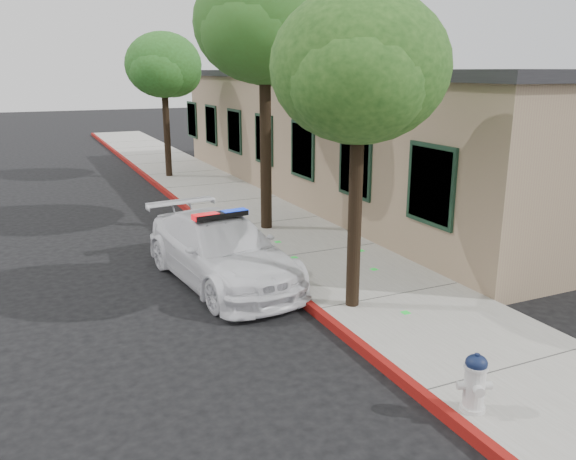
# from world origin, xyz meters

# --- Properties ---
(ground) EXTENTS (120.00, 120.00, 0.00)m
(ground) POSITION_xyz_m (0.00, 0.00, 0.00)
(ground) COLOR black
(ground) RESTS_ON ground
(sidewalk) EXTENTS (3.20, 60.00, 0.15)m
(sidewalk) POSITION_xyz_m (1.60, 3.00, 0.07)
(sidewalk) COLOR gray
(sidewalk) RESTS_ON ground
(red_curb) EXTENTS (0.14, 60.00, 0.16)m
(red_curb) POSITION_xyz_m (0.06, 3.00, 0.08)
(red_curb) COLOR maroon
(red_curb) RESTS_ON ground
(clapboard_building) EXTENTS (7.30, 20.89, 4.24)m
(clapboard_building) POSITION_xyz_m (6.69, 9.00, 2.13)
(clapboard_building) COLOR #968362
(clapboard_building) RESTS_ON ground
(police_car) EXTENTS (2.44, 4.87, 1.48)m
(police_car) POSITION_xyz_m (-0.90, 2.42, 0.68)
(police_car) COLOR white
(police_car) RESTS_ON ground
(fire_hydrant) EXTENTS (0.43, 0.38, 0.76)m
(fire_hydrant) POSITION_xyz_m (0.35, -3.61, 0.53)
(fire_hydrant) COLOR silver
(fire_hydrant) RESTS_ON sidewalk
(street_tree_near) EXTENTS (2.93, 3.04, 5.37)m
(street_tree_near) POSITION_xyz_m (0.73, -0.08, 4.16)
(street_tree_near) COLOR black
(street_tree_near) RESTS_ON sidewalk
(street_tree_mid) EXTENTS (3.51, 3.63, 6.69)m
(street_tree_mid) POSITION_xyz_m (1.37, 5.54, 5.19)
(street_tree_mid) COLOR black
(street_tree_mid) RESTS_ON sidewalk
(street_tree_far) EXTENTS (3.00, 2.98, 5.51)m
(street_tree_far) POSITION_xyz_m (0.92, 14.44, 4.30)
(street_tree_far) COLOR black
(street_tree_far) RESTS_ON sidewalk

